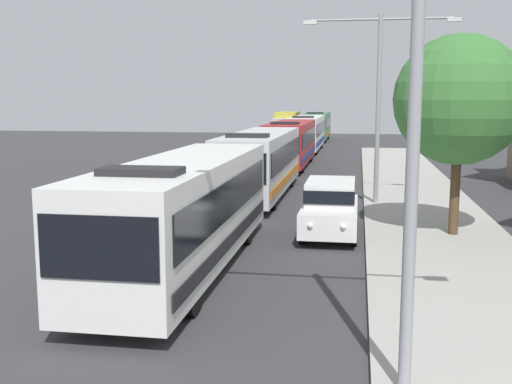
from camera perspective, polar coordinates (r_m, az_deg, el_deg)
bus_lead at (r=16.90m, az=-6.49°, el=-1.57°), size 2.58×11.54×3.21m
bus_second_in_line at (r=29.54m, az=0.45°, el=2.87°), size 2.58×11.79×3.21m
bus_middle at (r=42.59m, az=3.24°, el=4.64°), size 2.58×11.71×3.21m
bus_fourth_in_line at (r=55.47m, az=4.71°, el=5.56°), size 2.58×12.13×3.21m
bus_rear at (r=68.96m, az=5.65°, el=6.16°), size 2.58×10.66×3.21m
white_suv at (r=21.27m, az=6.89°, el=-1.26°), size 1.86×4.65×1.90m
box_truck_oncoming at (r=68.59m, az=2.85°, el=6.18°), size 2.35×7.30×3.15m
streetlamp_near at (r=9.41m, az=14.67°, el=12.61°), size 6.50×0.28×8.49m
streetlamp_mid at (r=27.18m, az=11.29°, el=9.43°), size 6.49×0.28×8.01m
roadside_tree at (r=21.38m, az=18.30°, el=8.08°), size 4.27×4.27×6.62m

